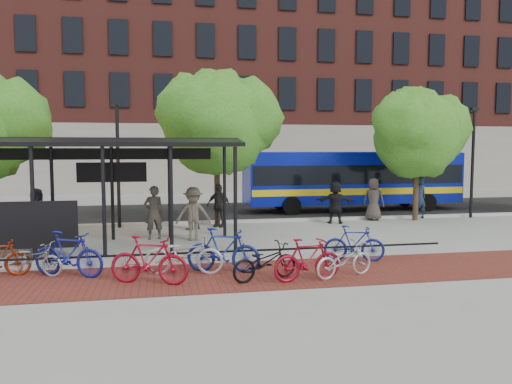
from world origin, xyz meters
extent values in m
plane|color=#9E9E99|center=(0.00, 0.00, 0.00)|extent=(160.00, 160.00, 0.00)
cube|color=black|center=(0.00, 8.00, 0.01)|extent=(160.00, 8.00, 0.01)
cube|color=#B7B7B2|center=(0.00, 4.00, 0.06)|extent=(160.00, 0.25, 0.12)
cube|color=maroon|center=(-2.00, -5.00, 0.00)|extent=(24.00, 3.00, 0.01)
cube|color=black|center=(-3.30, -4.10, 0.00)|extent=(12.00, 0.05, 0.95)
cube|color=maroon|center=(10.00, 26.00, 10.00)|extent=(55.00, 14.00, 20.00)
cube|color=#7A664C|center=(-16.00, 40.00, 15.00)|extent=(22.00, 22.00, 30.00)
cylinder|color=black|center=(-9.00, -1.85, 1.65)|extent=(0.12, 0.12, 3.30)
cylinder|color=black|center=(-9.00, 0.85, 1.65)|extent=(0.12, 0.12, 3.30)
cylinder|color=black|center=(-7.00, -1.85, 1.65)|extent=(0.12, 0.12, 3.30)
cylinder|color=black|center=(-7.00, 0.85, 1.65)|extent=(0.12, 0.12, 3.30)
cylinder|color=black|center=(-5.00, -1.85, 1.65)|extent=(0.12, 0.12, 3.30)
cylinder|color=black|center=(-5.00, 0.85, 1.65)|extent=(0.12, 0.12, 3.30)
cylinder|color=black|center=(-3.00, -1.85, 1.65)|extent=(0.12, 0.12, 3.30)
cylinder|color=black|center=(-3.00, 0.85, 1.65)|extent=(0.12, 0.12, 3.30)
cube|color=black|center=(-8.00, -1.20, 3.45)|extent=(10.60, 1.65, 0.29)
cube|color=black|center=(-8.00, 0.20, 3.45)|extent=(10.60, 1.65, 0.29)
cube|color=black|center=(-8.00, 0.90, 3.05)|extent=(9.00, 0.10, 0.40)
cube|color=black|center=(-7.00, 0.95, 2.40)|extent=(2.40, 0.12, 0.70)
cube|color=#FF7200|center=(-7.00, 1.03, 2.40)|extent=(2.20, 0.02, 0.55)
sphere|color=#2D741F|center=(-11.00, 3.50, 4.28)|extent=(3.20, 3.20, 3.20)
cylinder|color=#382619|center=(-3.00, 3.30, 1.26)|extent=(0.24, 0.24, 2.52)
sphere|color=#2D741F|center=(-3.00, 3.30, 4.20)|extent=(4.20, 4.20, 4.20)
sphere|color=#2D741F|center=(-1.95, 3.50, 4.50)|extent=(3.36, 3.36, 3.36)
sphere|color=#2D741F|center=(-3.84, 3.00, 4.60)|extent=(3.15, 3.15, 3.15)
sphere|color=#2D741F|center=(-2.90, 3.70, 5.00)|extent=(2.94, 2.94, 2.94)
cylinder|color=#382619|center=(6.00, 3.30, 1.14)|extent=(0.24, 0.24, 2.27)
sphere|color=#2D741F|center=(6.00, 3.30, 3.79)|extent=(3.80, 3.80, 3.80)
sphere|color=#2D741F|center=(6.95, 3.50, 4.09)|extent=(3.04, 3.04, 3.04)
sphere|color=#2D741F|center=(5.24, 3.00, 4.20)|extent=(2.85, 2.85, 2.85)
sphere|color=#2D741F|center=(6.10, 3.70, 4.59)|extent=(2.66, 2.66, 2.66)
cylinder|color=black|center=(-7.00, 3.60, 2.50)|extent=(0.14, 0.14, 5.00)
cube|color=black|center=(-7.00, 3.60, 5.05)|extent=(0.35, 0.20, 0.15)
cylinder|color=black|center=(9.00, 3.60, 2.50)|extent=(0.14, 0.14, 5.00)
cube|color=black|center=(9.00, 3.60, 5.05)|extent=(0.35, 0.20, 0.15)
cube|color=#08149A|center=(4.56, 7.28, 1.72)|extent=(11.34, 2.53, 2.59)
cube|color=black|center=(4.56, 7.28, 1.93)|extent=(11.11, 2.57, 0.94)
cube|color=yellow|center=(4.56, 7.28, 1.08)|extent=(11.22, 2.58, 0.33)
cube|color=#08149A|center=(4.56, 7.28, 2.97)|extent=(11.11, 2.29, 0.17)
cylinder|color=black|center=(0.95, 6.03, 0.45)|extent=(0.91, 0.27, 0.91)
cylinder|color=black|center=(0.93, 8.48, 0.45)|extent=(0.91, 0.27, 0.91)
cylinder|color=black|center=(8.19, 6.08, 0.45)|extent=(0.91, 0.27, 0.91)
cylinder|color=black|center=(8.17, 8.53, 0.45)|extent=(0.91, 0.27, 0.91)
imported|color=#969698|center=(-8.54, -4.03, 0.44)|extent=(1.77, 1.17, 0.88)
imported|color=navy|center=(-7.62, -4.31, 0.58)|extent=(2.00, 1.30, 1.17)
imported|color=maroon|center=(-5.61, -5.40, 0.59)|extent=(2.02, 1.21, 1.17)
imported|color=#B2B2B5|center=(-4.75, -4.61, 0.53)|extent=(2.12, 1.06, 1.07)
imported|color=navy|center=(-3.73, -4.61, 0.59)|extent=(2.03, 1.20, 1.18)
imported|color=black|center=(-2.83, -5.57, 0.47)|extent=(1.88, 1.15, 0.93)
imported|color=maroon|center=(-1.81, -5.81, 0.53)|extent=(1.83, 0.78, 1.07)
imported|color=#B8B8BB|center=(-0.80, -5.64, 0.45)|extent=(1.81, 1.11, 0.90)
imported|color=navy|center=(0.12, -4.02, 0.52)|extent=(1.80, 0.97, 1.04)
imported|color=black|center=(-9.57, 1.02, 0.93)|extent=(1.01, 0.76, 1.86)
imported|color=#403A33|center=(-5.57, 0.67, 0.96)|extent=(0.78, 0.59, 1.92)
imported|color=#1C2C43|center=(-4.16, 2.60, 0.83)|extent=(1.02, 0.96, 1.66)
imported|color=brown|center=(-4.20, 0.16, 0.94)|extent=(1.25, 0.75, 1.89)
imported|color=#252525|center=(-2.97, 3.03, 0.89)|extent=(1.12, 0.92, 1.78)
imported|color=black|center=(2.11, 3.05, 0.92)|extent=(1.78, 1.05, 1.83)
imported|color=#3F3832|center=(4.11, 3.59, 0.96)|extent=(1.11, 0.99, 1.91)
imported|color=#1C2A41|center=(6.46, 3.80, 0.97)|extent=(0.76, 0.55, 1.94)
camera|label=1|loc=(-5.30, -17.35, 3.24)|focal=35.00mm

